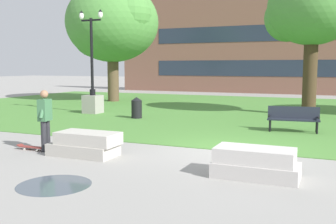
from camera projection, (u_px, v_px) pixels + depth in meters
ground_plane at (229, 151)px, 10.97m from camera, size 140.00×140.00×0.00m
grass_lawn at (278, 113)px, 20.11m from camera, size 40.00×20.00×0.02m
concrete_block_center at (85, 144)px, 10.40m from camera, size 1.89×0.90×0.64m
concrete_block_left at (255, 163)px, 8.36m from camera, size 1.80×0.90×0.64m
person_skateboarder at (45, 117)px, 10.90m from camera, size 0.31×0.61×1.71m
skateboard at (33, 147)px, 11.12m from camera, size 1.02×0.26×0.14m
puddle at (54, 185)px, 7.86m from camera, size 1.49×1.49×0.01m
park_bench_near_left at (293, 117)px, 14.11m from camera, size 1.85×0.71×0.90m
lamp_post_left at (93, 93)px, 19.68m from camera, size 1.32×0.80×5.09m
tree_far_right at (311, 9)px, 18.27m from camera, size 4.35×4.15×6.85m
tree_far_left at (111, 24)px, 26.09m from camera, size 6.44×6.13×7.84m
trash_bin at (137, 108)px, 17.81m from camera, size 0.49×0.49×0.96m
building_facade_distant at (282, 41)px, 33.50m from camera, size 30.25×1.03×9.00m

